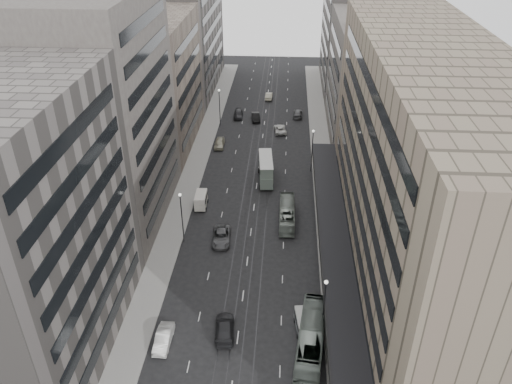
% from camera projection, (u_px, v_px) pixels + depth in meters
% --- Properties ---
extents(ground, '(220.00, 220.00, 0.00)m').
position_uv_depth(ground, '(242.00, 301.00, 63.09)').
color(ground, black).
rests_on(ground, ground).
extents(sidewalk_right, '(4.00, 125.00, 0.15)m').
position_uv_depth(sidewalk_right, '(323.00, 165.00, 94.45)').
color(sidewalk_right, gray).
rests_on(sidewalk_right, ground).
extents(sidewalk_left, '(4.00, 125.00, 0.15)m').
position_uv_depth(sidewalk_left, '(197.00, 161.00, 95.76)').
color(sidewalk_left, gray).
rests_on(sidewalk_left, ground).
extents(department_store, '(19.20, 60.00, 30.00)m').
position_uv_depth(department_store, '(421.00, 173.00, 61.04)').
color(department_store, '#7B6F5A').
rests_on(department_store, ground).
extents(building_right_mid, '(15.00, 28.00, 24.00)m').
position_uv_depth(building_right_mid, '(370.00, 80.00, 100.17)').
color(building_right_mid, '#4E4844').
rests_on(building_right_mid, ground).
extents(building_right_far, '(15.00, 32.00, 28.00)m').
position_uv_depth(building_right_far, '(355.00, 34.00, 124.78)').
color(building_right_far, slate).
rests_on(building_right_far, ground).
extents(building_left_a, '(15.00, 28.00, 30.00)m').
position_uv_depth(building_left_a, '(18.00, 236.00, 49.68)').
color(building_left_a, slate).
rests_on(building_left_a, ground).
extents(building_left_b, '(15.00, 26.00, 34.00)m').
position_uv_depth(building_left_b, '(103.00, 114.00, 71.72)').
color(building_left_b, '#4E4844').
rests_on(building_left_b, ground).
extents(building_left_c, '(15.00, 28.00, 25.00)m').
position_uv_depth(building_left_c, '(152.00, 83.00, 97.12)').
color(building_left_c, '#796B5E').
rests_on(building_left_c, ground).
extents(building_left_d, '(15.00, 38.00, 28.00)m').
position_uv_depth(building_left_d, '(183.00, 34.00, 124.56)').
color(building_left_d, slate).
rests_on(building_left_d, ground).
extents(lamp_right_near, '(0.44, 0.44, 8.32)m').
position_uv_depth(lamp_right_near, '(324.00, 302.00, 55.60)').
color(lamp_right_near, '#262628').
rests_on(lamp_right_near, ground).
extents(lamp_right_far, '(0.44, 0.44, 8.32)m').
position_uv_depth(lamp_right_far, '(312.00, 146.00, 89.79)').
color(lamp_right_far, '#262628').
rests_on(lamp_right_far, ground).
extents(lamp_left_near, '(0.44, 0.44, 8.32)m').
position_uv_depth(lamp_left_near, '(181.00, 212.00, 71.19)').
color(lamp_left_near, '#262628').
rests_on(lamp_left_near, ground).
extents(lamp_left_far, '(0.44, 0.44, 8.32)m').
position_uv_depth(lamp_left_far, '(219.00, 103.00, 107.94)').
color(lamp_left_far, '#262628').
rests_on(lamp_left_far, ground).
extents(bus_near, '(4.14, 11.94, 3.26)m').
position_uv_depth(bus_near, '(311.00, 337.00, 55.89)').
color(bus_near, gray).
rests_on(bus_near, ground).
extents(bus_far, '(2.36, 9.88, 2.75)m').
position_uv_depth(bus_far, '(287.00, 214.00, 77.75)').
color(bus_far, '#909B91').
rests_on(bus_far, ground).
extents(double_decker, '(3.09, 8.33, 4.46)m').
position_uv_depth(double_decker, '(266.00, 169.00, 88.20)').
color(double_decker, slate).
rests_on(double_decker, ground).
extents(vw_microbus, '(2.16, 4.01, 2.07)m').
position_uv_depth(vw_microbus, '(303.00, 322.00, 58.43)').
color(vw_microbus, slate).
rests_on(vw_microbus, ground).
extents(panel_van, '(2.04, 3.96, 2.46)m').
position_uv_depth(panel_van, '(201.00, 200.00, 81.31)').
color(panel_van, silver).
rests_on(panel_van, ground).
extents(sedan_1, '(1.71, 4.78, 1.57)m').
position_uv_depth(sedan_1, '(163.00, 338.00, 56.81)').
color(sedan_1, silver).
rests_on(sedan_1, ground).
extents(sedan_2, '(2.98, 5.80, 1.57)m').
position_uv_depth(sedan_2, '(221.00, 237.00, 73.55)').
color(sedan_2, '#4F4F51').
rests_on(sedan_2, ground).
extents(sedan_3, '(2.73, 5.69, 1.60)m').
position_uv_depth(sedan_3, '(225.00, 328.00, 58.14)').
color(sedan_3, '#232325').
rests_on(sedan_3, ground).
extents(sedan_4, '(1.98, 4.83, 1.64)m').
position_uv_depth(sedan_4, '(219.00, 143.00, 100.93)').
color(sedan_4, '#AEA990').
rests_on(sedan_4, ground).
extents(sedan_5, '(2.33, 5.01, 1.59)m').
position_uv_depth(sedan_5, '(256.00, 117.00, 112.67)').
color(sedan_5, black).
rests_on(sedan_5, ground).
extents(sedan_6, '(3.00, 5.43, 1.44)m').
position_uv_depth(sedan_6, '(280.00, 129.00, 107.17)').
color(sedan_6, silver).
rests_on(sedan_6, ground).
extents(sedan_7, '(2.24, 5.19, 1.49)m').
position_uv_depth(sedan_7, '(298.00, 113.00, 114.62)').
color(sedan_7, '#4F4F51').
rests_on(sedan_7, ground).
extents(sedan_8, '(2.27, 5.08, 1.70)m').
position_uv_depth(sedan_8, '(238.00, 114.00, 114.14)').
color(sedan_8, '#272729').
rests_on(sedan_8, ground).
extents(sedan_9, '(1.76, 4.72, 1.54)m').
position_uv_depth(sedan_9, '(269.00, 96.00, 124.40)').
color(sedan_9, beige).
rests_on(sedan_9, ground).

